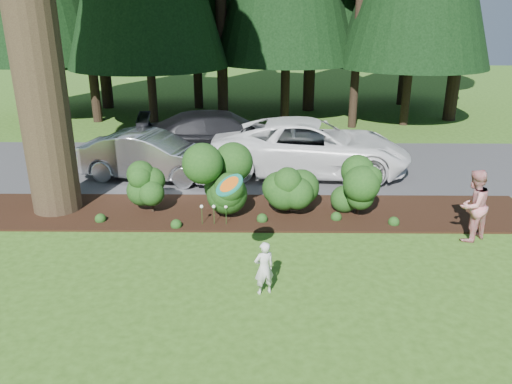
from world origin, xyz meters
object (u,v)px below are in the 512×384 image
car_dark_suv (223,136)px  child (264,268)px  car_white_suv (311,147)px  car_silver_wagon (151,156)px  adult (473,206)px  frisbee (229,185)px

car_dark_suv → child: (1.42, -8.95, -0.34)m
car_white_suv → car_dark_suv: size_ratio=1.08×
car_silver_wagon → car_white_suv: bearing=-70.5°
child → adult: (4.81, 2.42, 0.32)m
car_white_suv → adult: (3.28, -4.97, -0.05)m
car_silver_wagon → frisbee: frisbee is taller
child → frisbee: bearing=-20.9°
car_silver_wagon → car_white_suv: car_white_suv is taller
car_silver_wagon → child: 7.59m
car_white_suv → adult: size_ratio=3.70×
child → frisbee: (-0.62, -0.00, 1.65)m
child → car_dark_suv: bearing=-102.2°
car_white_suv → car_dark_suv: bearing=67.3°
car_dark_suv → adult: size_ratio=3.41×
child → adult: 5.40m
car_white_suv → frisbee: (-2.16, -7.39, 1.28)m
car_white_suv → child: car_white_suv is taller
car_dark_suv → car_white_suv: bearing=-127.4°
child → car_silver_wagon: bearing=-83.6°
car_silver_wagon → frisbee: (2.89, -6.72, 1.42)m
car_dark_suv → adult: car_dark_suv is taller
car_dark_suv → adult: (6.23, -6.53, -0.02)m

